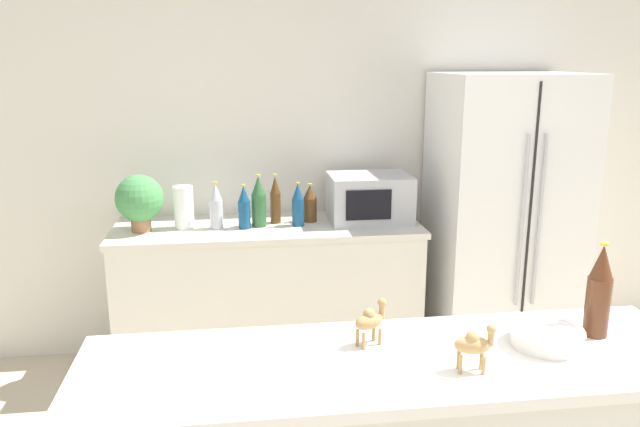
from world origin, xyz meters
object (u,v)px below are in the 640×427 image
at_px(potted_plant, 139,200).
at_px(microwave, 369,198).
at_px(back_bottle_1, 275,200).
at_px(paper_towel_roll, 184,207).
at_px(fruit_bowl, 546,335).
at_px(back_bottle_0, 244,208).
at_px(back_bottle_4, 298,205).
at_px(camel_figurine_second, 370,320).
at_px(wine_bottle, 599,292).
at_px(camel_figurine, 474,344).
at_px(back_bottle_2, 310,204).
at_px(refrigerator, 503,221).
at_px(back_bottle_3, 259,202).
at_px(back_bottle_5, 216,207).

bearing_deg(potted_plant, microwave, 2.71).
height_order(potted_plant, back_bottle_1, potted_plant).
bearing_deg(paper_towel_roll, back_bottle_1, 5.29).
bearing_deg(fruit_bowl, back_bottle_0, 115.35).
bearing_deg(back_bottle_4, camel_figurine_second, -88.72).
xyz_separation_m(wine_bottle, camel_figurine, (-0.47, -0.18, -0.06)).
distance_m(potted_plant, back_bottle_1, 0.77).
xyz_separation_m(back_bottle_2, camel_figurine, (0.21, -2.09, 0.08)).
bearing_deg(paper_towel_roll, camel_figurine, -65.11).
distance_m(refrigerator, back_bottle_3, 1.49).
xyz_separation_m(back_bottle_2, camel_figurine_second, (-0.04, -1.89, 0.08)).
height_order(back_bottle_0, back_bottle_5, back_bottle_5).
xyz_separation_m(back_bottle_4, back_bottle_5, (-0.47, -0.01, 0.01)).
bearing_deg(wine_bottle, camel_figurine_second, 177.99).
distance_m(back_bottle_3, back_bottle_4, 0.23).
relative_size(paper_towel_roll, back_bottle_1, 0.84).
xyz_separation_m(back_bottle_5, fruit_bowl, (1.04, -1.87, 0.01)).
bearing_deg(potted_plant, wine_bottle, -47.85).
relative_size(back_bottle_2, wine_bottle, 0.76).
xyz_separation_m(microwave, back_bottle_5, (-0.91, -0.06, -0.01)).
bearing_deg(paper_towel_roll, back_bottle_5, -11.36).
height_order(back_bottle_1, camel_figurine, back_bottle_1).
bearing_deg(fruit_bowl, camel_figurine, -155.82).
xyz_separation_m(fruit_bowl, camel_figurine, (-0.28, -0.13, 0.05)).
relative_size(refrigerator, back_bottle_5, 6.44).
distance_m(microwave, back_bottle_0, 0.75).
bearing_deg(back_bottle_2, back_bottle_1, -178.57).
relative_size(paper_towel_roll, back_bottle_4, 0.95).
bearing_deg(back_bottle_5, back_bottle_4, 0.73).
distance_m(paper_towel_roll, wine_bottle, 2.34).
distance_m(refrigerator, wine_bottle, 1.89).
bearing_deg(back_bottle_4, potted_plant, -179.74).
bearing_deg(back_bottle_3, potted_plant, -178.21).
bearing_deg(refrigerator, potted_plant, 179.59).
bearing_deg(camel_figurine_second, microwave, 77.99).
bearing_deg(potted_plant, paper_towel_roll, 8.37).
relative_size(potted_plant, camel_figurine_second, 2.29).
xyz_separation_m(back_bottle_0, back_bottle_5, (-0.16, 0.01, 0.01)).
relative_size(back_bottle_1, camel_figurine_second, 2.08).
height_order(camel_figurine, camel_figurine_second, camel_figurine).
xyz_separation_m(back_bottle_4, wine_bottle, (0.76, -1.83, 0.13)).
bearing_deg(microwave, potted_plant, -177.29).
height_order(refrigerator, camel_figurine, refrigerator).
xyz_separation_m(refrigerator, back_bottle_4, (-1.25, 0.02, 0.13)).
relative_size(microwave, back_bottle_1, 1.63).
height_order(paper_towel_roll, fruit_bowl, paper_towel_roll).
xyz_separation_m(refrigerator, back_bottle_3, (-1.48, 0.04, 0.16)).
bearing_deg(wine_bottle, camel_figurine, -159.50).
distance_m(paper_towel_roll, back_bottle_3, 0.43).
bearing_deg(camel_figurine, paper_towel_roll, 114.89).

